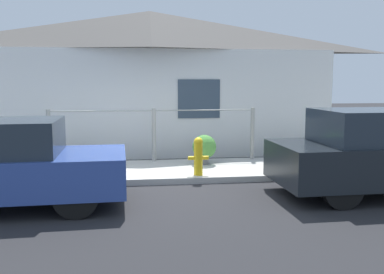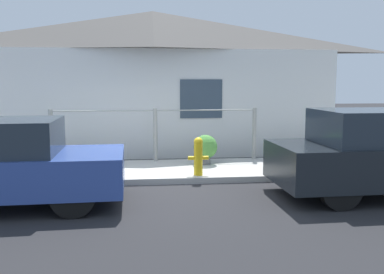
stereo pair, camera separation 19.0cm
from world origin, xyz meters
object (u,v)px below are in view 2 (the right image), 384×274
(fire_hydrant, at_px, (198,155))
(potted_plant_near_hydrant, at_px, (205,148))
(potted_plant_by_fence, at_px, (45,152))
(potted_plant_corner, at_px, (333,151))

(fire_hydrant, bearing_deg, potted_plant_near_hydrant, 74.88)
(potted_plant_by_fence, bearing_deg, potted_plant_near_hydrant, 1.35)
(potted_plant_near_hydrant, bearing_deg, potted_plant_corner, 3.21)
(potted_plant_near_hydrant, xyz_separation_m, potted_plant_by_fence, (-3.53, -0.08, -0.03))
(fire_hydrant, xyz_separation_m, potted_plant_near_hydrant, (0.30, 1.12, -0.02))
(potted_plant_near_hydrant, xyz_separation_m, potted_plant_corner, (3.13, 0.18, -0.16))
(potted_plant_near_hydrant, distance_m, potted_plant_corner, 3.14)
(fire_hydrant, relative_size, potted_plant_near_hydrant, 1.14)
(potted_plant_near_hydrant, distance_m, potted_plant_by_fence, 3.53)
(potted_plant_by_fence, xyz_separation_m, potted_plant_corner, (6.66, 0.26, -0.12))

